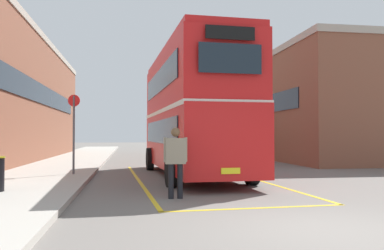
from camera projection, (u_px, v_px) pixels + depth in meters
ground_plane at (191, 165)px, 20.99m from camera, size 135.60×135.60×0.00m
sidewalk_left at (68, 162)px, 22.36m from camera, size 4.00×57.60×0.14m
brick_building_left at (2, 99)px, 24.08m from camera, size 5.25×26.09×7.45m
depot_building_right at (315, 109)px, 28.25m from camera, size 8.40×18.02×6.77m
double_decker_bus at (192, 110)px, 15.49m from camera, size 3.22×9.98×4.75m
single_deck_bus at (203, 134)px, 31.49m from camera, size 3.06×9.44×3.02m
pedestrian_boarding at (176, 157)px, 10.02m from camera, size 0.59×0.25×1.76m
bus_stop_sign at (74, 127)px, 14.93m from camera, size 0.44×0.11×2.93m
bay_marking_yellow at (202, 182)px, 13.58m from camera, size 4.84×12.09×0.01m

